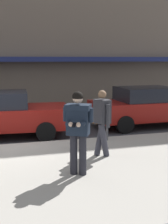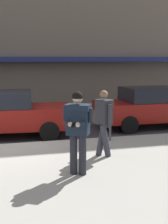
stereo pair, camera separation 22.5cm
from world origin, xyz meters
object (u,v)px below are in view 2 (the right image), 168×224
object	(u,v)px
parked_sedan_mid	(5,114)
pedestrian_with_bag	(103,119)
parked_sedan_far	(153,107)
parking_meter	(110,114)
man_texting_on_phone	(78,124)

from	to	relation	value
parked_sedan_mid	pedestrian_with_bag	bearing A→B (deg)	-53.45
parked_sedan_mid	parked_sedan_far	xyz separation A→B (m)	(5.59, 0.21, 0.00)
pedestrian_with_bag	parking_meter	world-z (taller)	pedestrian_with_bag
parked_sedan_far	pedestrian_with_bag	xyz separation A→B (m)	(-3.16, -3.49, 0.32)
man_texting_on_phone	pedestrian_with_bag	distance (m)	1.46
parked_sedan_mid	parking_meter	distance (m)	3.63
parked_sedan_mid	parking_meter	bearing A→B (deg)	-31.00
parked_sedan_mid	man_texting_on_phone	xyz separation A→B (m)	(1.50, -4.40, 0.46)
parked_sedan_far	parking_meter	bearing A→B (deg)	-140.00
parked_sedan_mid	man_texting_on_phone	size ratio (longest dim) A/B	2.56
parking_meter	parked_sedan_far	bearing A→B (deg)	40.00
pedestrian_with_bag	man_texting_on_phone	bearing A→B (deg)	-129.43
parked_sedan_mid	pedestrian_with_bag	world-z (taller)	pedestrian_with_bag
parked_sedan_far	pedestrian_with_bag	world-z (taller)	pedestrian_with_bag
parked_sedan_far	pedestrian_with_bag	distance (m)	4.71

